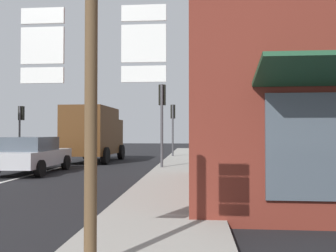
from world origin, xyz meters
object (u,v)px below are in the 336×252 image
Objects in this scene: traffic_light_far_left at (21,120)px; traffic_light_far_right at (173,119)px; delivery_truck at (94,133)px; sedan_far at (33,154)px; route_sign_post at (91,107)px; traffic_light_near_right at (162,107)px.

traffic_light_far_right is (9.75, 1.16, 0.09)m from traffic_light_far_left.
delivery_truck is 6.01m from traffic_light_far_left.
sedan_far is 1.26× the size of traffic_light_far_left.
route_sign_post is 0.95× the size of traffic_light_far_left.
traffic_light_near_right is 11.55m from traffic_light_far_left.
route_sign_post reaches higher than delivery_truck.
route_sign_post is (5.45, -9.76, 1.15)m from sedan_far.
delivery_truck is 1.34× the size of traffic_light_near_right.
delivery_truck is at bearing -22.48° from traffic_light_far_left.
delivery_truck is at bearing 106.63° from route_sign_post.
traffic_light_far_right is at bearing 60.13° from sedan_far.
traffic_light_far_right is (0.00, 7.34, -0.21)m from traffic_light_near_right.
traffic_light_far_right is at bearing 90.96° from route_sign_post.
route_sign_post is 0.85× the size of traffic_light_near_right.
traffic_light_far_left is at bearing 119.84° from route_sign_post.
traffic_light_far_left is at bearing -173.23° from traffic_light_far_right.
traffic_light_far_left is at bearing 147.63° from traffic_light_near_right.
delivery_truck is at bearing 80.84° from sedan_far.
sedan_far is 1.22× the size of traffic_light_far_right.
traffic_light_far_left is (-9.75, 6.18, -0.30)m from traffic_light_near_right.
traffic_light_far_right is at bearing 6.77° from traffic_light_far_left.
traffic_light_near_right reaches higher than route_sign_post.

